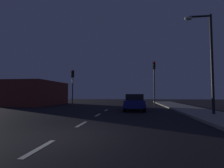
{
  "coord_description": "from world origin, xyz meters",
  "views": [
    {
      "loc": [
        2.53,
        -5.67,
        1.45
      ],
      "look_at": [
        -0.08,
        15.04,
        2.68
      ],
      "focal_mm": 27.9,
      "sensor_mm": 36.0,
      "label": 1
    }
  ],
  "objects": [
    {
      "name": "lane_stripe_nearest",
      "position": [
        0.0,
        -1.2,
        0.0
      ],
      "size": [
        0.16,
        1.6,
        0.01
      ],
      "primitive_type": "cube",
      "color": "silver",
      "rests_on": "ground_plane"
    },
    {
      "name": "ground_plane",
      "position": [
        0.0,
        7.0,
        0.0
      ],
      "size": [
        80.0,
        80.0,
        0.0
      ],
      "primitive_type": "plane",
      "color": "black"
    },
    {
      "name": "car_stopped_ahead",
      "position": [
        2.61,
        10.07,
        0.75
      ],
      "size": [
        1.92,
        4.06,
        1.47
      ],
      "color": "navy",
      "rests_on": "ground_plane"
    },
    {
      "name": "traffic_signal_left",
      "position": [
        -5.26,
        15.73,
        3.18
      ],
      "size": [
        0.32,
        0.38,
        4.51
      ],
      "color": "#4C4C51",
      "rests_on": "ground_plane"
    },
    {
      "name": "lane_stripe_fourth",
      "position": [
        0.0,
        10.2,
        0.0
      ],
      "size": [
        0.16,
        1.6,
        0.01
      ],
      "primitive_type": "cube",
      "color": "silver",
      "rests_on": "ground_plane"
    },
    {
      "name": "street_lamp_right",
      "position": [
        7.52,
        6.76,
        4.19
      ],
      "size": [
        1.82,
        0.36,
        6.95
      ],
      "color": "black",
      "rests_on": "ground_plane"
    },
    {
      "name": "sidewalk_curb_right",
      "position": [
        7.5,
        7.0,
        0.07
      ],
      "size": [
        3.0,
        40.0,
        0.15
      ],
      "primitive_type": "cube",
      "color": "gray",
      "rests_on": "ground_plane"
    },
    {
      "name": "lane_stripe_third",
      "position": [
        0.0,
        6.4,
        0.0
      ],
      "size": [
        0.16,
        1.6,
        0.01
      ],
      "primitive_type": "cube",
      "color": "silver",
      "rests_on": "ground_plane"
    },
    {
      "name": "storefront_left",
      "position": [
        -10.69,
        16.86,
        1.59
      ],
      "size": [
        5.38,
        8.8,
        3.19
      ],
      "primitive_type": "cube",
      "color": "maroon",
      "rests_on": "ground_plane"
    },
    {
      "name": "lane_stripe_second",
      "position": [
        0.0,
        2.6,
        0.0
      ],
      "size": [
        0.16,
        1.6,
        0.01
      ],
      "primitive_type": "cube",
      "color": "silver",
      "rests_on": "ground_plane"
    },
    {
      "name": "traffic_signal_right",
      "position": [
        4.97,
        15.73,
        3.75
      ],
      "size": [
        0.32,
        0.38,
        5.4
      ],
      "color": "#2D2D30",
      "rests_on": "ground_plane"
    }
  ]
}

